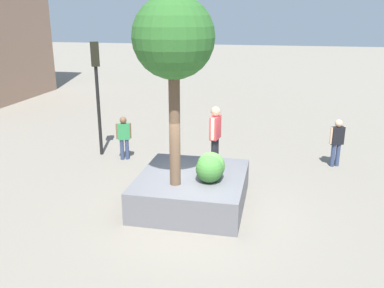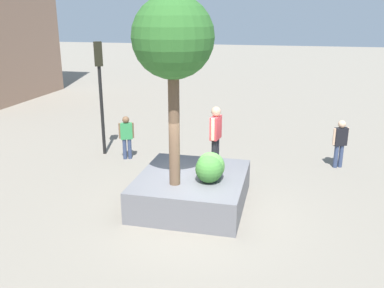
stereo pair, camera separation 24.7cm
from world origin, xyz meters
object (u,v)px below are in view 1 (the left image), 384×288
object	(u,v)px
plaza_tree	(174,40)
traffic_light_corner	(97,79)
planter_ledge	(192,189)
pedestrian_crossing	(337,140)
skateboard	(215,167)
bystander_watching	(124,135)
skateboarder	(215,133)

from	to	relation	value
plaza_tree	traffic_light_corner	xyz separation A→B (m)	(4.15, 3.92, -1.65)
planter_ledge	traffic_light_corner	distance (m)	5.98
plaza_tree	pedestrian_crossing	bearing A→B (deg)	-44.51
skateboard	bystander_watching	bearing A→B (deg)	55.77
skateboarder	traffic_light_corner	distance (m)	5.62
planter_ledge	skateboard	distance (m)	0.94
plaza_tree	bystander_watching	size ratio (longest dim) A/B	2.95
skateboarder	bystander_watching	bearing A→B (deg)	55.77
bystander_watching	plaza_tree	bearing A→B (deg)	-143.07
planter_ledge	pedestrian_crossing	world-z (taller)	pedestrian_crossing
bystander_watching	pedestrian_crossing	world-z (taller)	pedestrian_crossing
planter_ledge	skateboard	size ratio (longest dim) A/B	3.87
bystander_watching	skateboarder	bearing A→B (deg)	-124.23
plaza_tree	traffic_light_corner	size ratio (longest dim) A/B	1.13
bystander_watching	pedestrian_crossing	distance (m)	7.45
planter_ledge	plaza_tree	bearing A→B (deg)	156.07
skateboard	traffic_light_corner	world-z (taller)	traffic_light_corner
skateboard	bystander_watching	xyz separation A→B (m)	(2.51, 3.68, 0.01)
plaza_tree	traffic_light_corner	bearing A→B (deg)	43.35
traffic_light_corner	pedestrian_crossing	bearing A→B (deg)	-86.78
skateboard	bystander_watching	distance (m)	4.46
skateboard	pedestrian_crossing	distance (m)	5.00
planter_ledge	skateboarder	xyz separation A→B (m)	(0.61, -0.53, 1.51)
traffic_light_corner	bystander_watching	world-z (taller)	traffic_light_corner
traffic_light_corner	bystander_watching	size ratio (longest dim) A/B	2.60
planter_ledge	bystander_watching	size ratio (longest dim) A/B	2.00
skateboard	bystander_watching	size ratio (longest dim) A/B	0.52
skateboarder	bystander_watching	xyz separation A→B (m)	(2.51, 3.68, -1.01)
plaza_tree	pedestrian_crossing	xyz separation A→B (m)	(4.63, -4.55, -3.53)
plaza_tree	bystander_watching	world-z (taller)	plaza_tree
planter_ledge	pedestrian_crossing	xyz separation A→B (m)	(3.95, -4.25, 0.54)
plaza_tree	skateboarder	xyz separation A→B (m)	(1.29, -0.83, -2.56)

